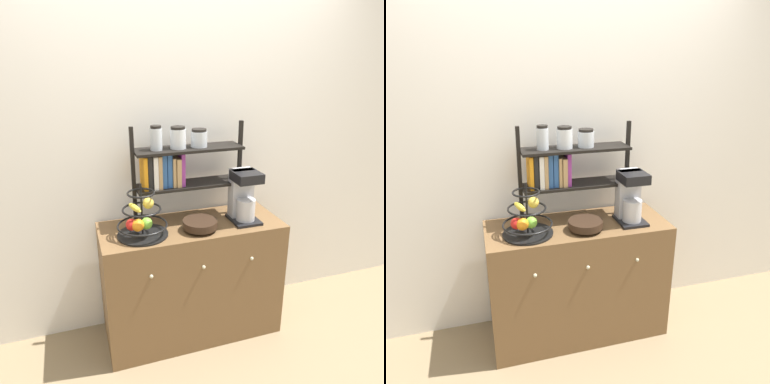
{
  "view_description": "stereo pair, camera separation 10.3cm",
  "coord_description": "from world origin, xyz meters",
  "views": [
    {
      "loc": [
        -0.71,
        -1.92,
        1.9
      ],
      "look_at": [
        0.0,
        0.24,
        1.08
      ],
      "focal_mm": 35.0,
      "sensor_mm": 36.0,
      "label": 1
    },
    {
      "loc": [
        -0.62,
        -1.95,
        1.9
      ],
      "look_at": [
        0.0,
        0.24,
        1.08
      ],
      "focal_mm": 35.0,
      "sensor_mm": 36.0,
      "label": 2
    }
  ],
  "objects": [
    {
      "name": "ground_plane",
      "position": [
        0.0,
        0.0,
        0.0
      ],
      "size": [
        12.0,
        12.0,
        0.0
      ],
      "primitive_type": "plane",
      "color": "#847051"
    },
    {
      "name": "wall_back",
      "position": [
        0.0,
        0.52,
        1.3
      ],
      "size": [
        7.0,
        0.05,
        2.6
      ],
      "primitive_type": "cube",
      "color": "silver",
      "rests_on": "ground_plane"
    },
    {
      "name": "sideboard",
      "position": [
        0.0,
        0.24,
        0.42
      ],
      "size": [
        1.22,
        0.5,
        0.85
      ],
      "color": "brown",
      "rests_on": "ground_plane"
    },
    {
      "name": "coffee_maker",
      "position": [
        0.36,
        0.2,
        1.02
      ],
      "size": [
        0.18,
        0.23,
        0.35
      ],
      "color": "black",
      "rests_on": "sideboard"
    },
    {
      "name": "fruit_stand",
      "position": [
        -0.35,
        0.17,
        0.96
      ],
      "size": [
        0.32,
        0.32,
        0.34
      ],
      "color": "black",
      "rests_on": "sideboard"
    },
    {
      "name": "wooden_bowl",
      "position": [
        0.03,
        0.14,
        0.89
      ],
      "size": [
        0.22,
        0.22,
        0.07
      ],
      "color": "black",
      "rests_on": "sideboard"
    },
    {
      "name": "shelf_hutch",
      "position": [
        -0.08,
        0.34,
        1.26
      ],
      "size": [
        0.76,
        0.2,
        0.66
      ],
      "color": "black",
      "rests_on": "sideboard"
    }
  ]
}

